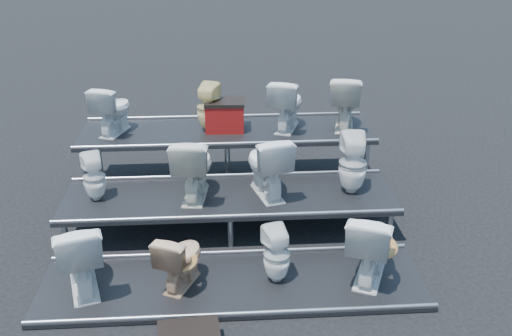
{
  "coord_description": "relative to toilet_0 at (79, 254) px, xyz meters",
  "views": [
    {
      "loc": [
        -0.09,
        -6.49,
        3.81
      ],
      "look_at": [
        0.35,
        0.1,
        0.78
      ],
      "focal_mm": 40.0,
      "sensor_mm": 36.0,
      "label": 1
    }
  ],
  "objects": [
    {
      "name": "toilet_1",
      "position": [
        1.06,
        0.0,
        -0.1
      ],
      "size": [
        0.6,
        0.73,
        0.65
      ],
      "primitive_type": "imported",
      "rotation": [
        0.0,
        0.0,
        2.71
      ],
      "color": "tan",
      "rests_on": "tier_front"
    },
    {
      "name": "tier_front",
      "position": [
        1.62,
        0.0,
        -0.45
      ],
      "size": [
        4.2,
        1.2,
        0.06
      ],
      "primitive_type": "cube",
      "color": "black",
      "rests_on": "ground"
    },
    {
      "name": "toilet_4",
      "position": [
        -0.05,
        1.3,
        0.28
      ],
      "size": [
        0.36,
        0.36,
        0.61
      ],
      "primitive_type": "imported",
      "rotation": [
        0.0,
        0.0,
        3.51
      ],
      "color": "white",
      "rests_on": "tier_mid"
    },
    {
      "name": "red_crate",
      "position": [
        1.6,
        2.63,
        0.57
      ],
      "size": [
        0.57,
        0.46,
        0.39
      ],
      "primitive_type": "cube",
      "rotation": [
        0.0,
        0.0,
        -0.05
      ],
      "color": "maroon",
      "rests_on": "tier_back"
    },
    {
      "name": "tier_back",
      "position": [
        1.62,
        2.6,
        -0.05
      ],
      "size": [
        4.2,
        1.2,
        0.86
      ],
      "primitive_type": "cube",
      "color": "black",
      "rests_on": "ground"
    },
    {
      "name": "ground",
      "position": [
        1.62,
        1.3,
        -0.48
      ],
      "size": [
        80.0,
        80.0,
        0.0
      ],
      "primitive_type": "plane",
      "color": "black",
      "rests_on": "ground"
    },
    {
      "name": "toilet_9",
      "position": [
        1.36,
        2.6,
        0.73
      ],
      "size": [
        0.41,
        0.41,
        0.7
      ],
      "primitive_type": "imported",
      "rotation": [
        0.0,
        0.0,
        2.76
      ],
      "color": "#F2DC91",
      "rests_on": "tier_back"
    },
    {
      "name": "toilet_7",
      "position": [
        3.19,
        1.3,
        0.37
      ],
      "size": [
        0.38,
        0.39,
        0.79
      ],
      "primitive_type": "imported",
      "rotation": [
        0.0,
        0.0,
        3.06
      ],
      "color": "white",
      "rests_on": "tier_mid"
    },
    {
      "name": "toilet_6",
      "position": [
        2.1,
        1.3,
        0.39
      ],
      "size": [
        0.65,
        0.9,
        0.82
      ],
      "primitive_type": "imported",
      "rotation": [
        0.0,
        0.0,
        3.4
      ],
      "color": "white",
      "rests_on": "tier_mid"
    },
    {
      "name": "toilet_11",
      "position": [
        3.34,
        2.6,
        0.77
      ],
      "size": [
        0.61,
        0.86,
        0.79
      ],
      "primitive_type": "imported",
      "rotation": [
        0.0,
        0.0,
        2.91
      ],
      "color": "beige",
      "rests_on": "tier_back"
    },
    {
      "name": "toilet_8",
      "position": [
        0.01,
        2.6,
        0.73
      ],
      "size": [
        0.61,
        0.78,
        0.71
      ],
      "primitive_type": "imported",
      "rotation": [
        0.0,
        0.0,
        2.79
      ],
      "color": "white",
      "rests_on": "tier_back"
    },
    {
      "name": "toilet_0",
      "position": [
        0.0,
        0.0,
        0.0
      ],
      "size": [
        0.69,
        0.93,
        0.85
      ],
      "primitive_type": "imported",
      "rotation": [
        0.0,
        0.0,
        3.44
      ],
      "color": "white",
      "rests_on": "tier_front"
    },
    {
      "name": "tier_mid",
      "position": [
        1.62,
        1.3,
        -0.25
      ],
      "size": [
        4.2,
        1.2,
        0.46
      ],
      "primitive_type": "cube",
      "color": "black",
      "rests_on": "ground"
    },
    {
      "name": "toilet_10",
      "position": [
        2.49,
        2.6,
        0.75
      ],
      "size": [
        0.65,
        0.84,
        0.75
      ],
      "primitive_type": "imported",
      "rotation": [
        0.0,
        0.0,
        2.79
      ],
      "color": "white",
      "rests_on": "tier_back"
    },
    {
      "name": "toilet_3",
      "position": [
        3.13,
        0.0,
        -0.0
      ],
      "size": [
        0.76,
        0.95,
        0.84
      ],
      "primitive_type": "imported",
      "rotation": [
        0.0,
        0.0,
        2.73
      ],
      "color": "white",
      "rests_on": "tier_front"
    },
    {
      "name": "toilet_5",
      "position": [
        1.18,
        1.3,
        0.39
      ],
      "size": [
        0.56,
        0.87,
        0.83
      ],
      "primitive_type": "imported",
      "rotation": [
        0.0,
        0.0,
        3.01
      ],
      "color": "beige",
      "rests_on": "tier_mid"
    },
    {
      "name": "toilet_2",
      "position": [
        2.1,
        0.0,
        -0.1
      ],
      "size": [
        0.37,
        0.37,
        0.65
      ],
      "primitive_type": "imported",
      "rotation": [
        0.0,
        0.0,
        3.43
      ],
      "color": "white",
      "rests_on": "tier_front"
    }
  ]
}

